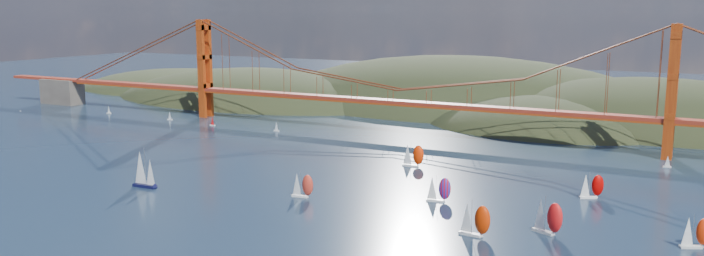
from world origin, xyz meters
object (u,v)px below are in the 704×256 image
(racer_0, at_px, (302,185))
(racer_3, at_px, (591,186))
(racer_4, at_px, (696,232))
(racer_1, at_px, (474,219))
(racer_rwb, at_px, (438,189))
(sloop_navy, at_px, (143,170))
(racer_2, at_px, (547,216))
(racer_5, at_px, (413,155))

(racer_0, relative_size, racer_3, 0.99)
(racer_0, height_order, racer_4, racer_4)
(racer_1, bearing_deg, racer_4, 24.33)
(racer_1, xyz_separation_m, racer_3, (22.29, 53.92, -0.58))
(racer_1, relative_size, racer_rwb, 1.12)
(sloop_navy, xyz_separation_m, racer_1, (117.06, 2.43, -1.39))
(racer_2, bearing_deg, racer_0, -155.28)
(racer_0, height_order, racer_1, racer_1)
(racer_1, distance_m, racer_5, 83.79)
(racer_5, distance_m, racer_rwb, 49.77)
(racer_rwb, bearing_deg, racer_4, -19.10)
(sloop_navy, height_order, racer_1, sloop_navy)
(racer_1, distance_m, racer_3, 58.35)
(racer_0, xyz_separation_m, racer_2, (78.75, -0.62, 0.83))
(racer_0, distance_m, racer_2, 78.75)
(racer_1, xyz_separation_m, racer_rwb, (-20.47, 27.28, -0.51))
(racer_0, distance_m, racer_3, 93.99)
(racer_1, height_order, racer_4, racer_1)
(racer_4, height_order, racer_5, racer_5)
(racer_0, xyz_separation_m, racer_1, (61.63, -11.61, 0.61))
(sloop_navy, height_order, racer_5, sloop_navy)
(racer_5, bearing_deg, racer_4, -33.16)
(sloop_navy, height_order, racer_rwb, sloop_navy)
(racer_1, height_order, racer_2, racer_2)
(racer_1, xyz_separation_m, racer_5, (-46.71, 69.57, -0.15))
(racer_4, bearing_deg, racer_0, 155.52)
(racer_0, xyz_separation_m, racer_rwb, (41.17, 15.67, 0.10))
(racer_1, bearing_deg, sloop_navy, -172.09)
(racer_0, bearing_deg, racer_5, 72.59)
(racer_2, bearing_deg, racer_1, -122.11)
(racer_1, bearing_deg, racer_5, 130.60)
(racer_5, bearing_deg, racer_0, -109.87)
(sloop_navy, relative_size, racer_rwb, 1.55)
(racer_0, xyz_separation_m, racer_4, (115.03, 5.33, 0.14))
(sloop_navy, relative_size, racer_3, 1.57)
(racer_5, bearing_deg, sloop_navy, -139.77)
(racer_1, bearing_deg, racer_rwb, 133.60)
(racer_2, relative_size, racer_rwb, 1.17)
(racer_4, bearing_deg, racer_2, 162.18)
(sloop_navy, distance_m, racer_1, 117.09)
(racer_3, xyz_separation_m, racer_4, (31.10, -36.98, 0.11))
(sloop_navy, height_order, racer_3, sloop_navy)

